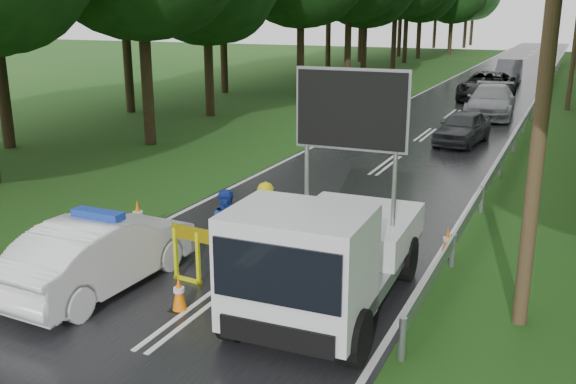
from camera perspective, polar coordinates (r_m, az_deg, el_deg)
The scene contains 17 objects.
ground at distance 11.46m, azimuth -8.48°, elevation -10.62°, with size 160.00×160.00×0.00m, color #194914.
road at distance 39.29m, azimuth 16.02°, elevation 7.91°, with size 7.00×140.00×0.02m, color black.
guardrail at distance 38.53m, azimuth 21.49°, elevation 8.08°, with size 0.12×60.06×0.70m.
utility_pole_near at distance 10.55m, azimuth 22.48°, elevation 14.65°, with size 1.40×0.24×10.00m.
police_sedan at distance 12.53m, azimuth -16.26°, elevation -5.26°, with size 1.64×4.26×1.52m.
work_truck at distance 10.95m, azimuth 3.30°, elevation -5.46°, with size 2.42×5.15×4.05m.
barrier at distance 11.76m, azimuth -4.92°, elevation -5.15°, with size 2.78×0.30×1.15m.
officer at distance 12.48m, azimuth -2.00°, elevation -3.36°, with size 0.71×0.46×1.94m, color #D2BE0B.
civilian at distance 13.11m, azimuth -5.30°, elevation -3.21°, with size 0.78×0.61×1.61m, color navy.
queue_car_first at distance 26.08m, azimuth 15.27°, elevation 5.56°, with size 1.51×3.76×1.28m, color #393C40.
queue_car_second at distance 33.08m, azimuth 17.58°, elevation 7.71°, with size 2.16×5.32×1.54m, color #ADAEB5.
queue_car_third at distance 39.11m, azimuth 17.29°, elevation 8.98°, with size 2.73×5.92×1.65m, color black.
queue_car_fourth at distance 49.59m, azimuth 19.06°, elevation 10.13°, with size 1.69×4.86×1.60m, color #3C3E43.
cone_center at distance 11.45m, azimuth -9.66°, elevation -8.91°, with size 0.31×0.31×0.66m.
cone_far at distance 12.90m, azimuth 1.25°, elevation -5.62°, with size 0.34×0.34×0.72m.
cone_left_mid at distance 15.42m, azimuth -13.19°, elevation -2.20°, with size 0.39×0.39×0.82m.
cone_right at distance 14.06m, azimuth 13.98°, elevation -4.40°, with size 0.31×0.31×0.66m.
Camera 1 is at (5.70, -8.54, 5.09)m, focal length 40.00 mm.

